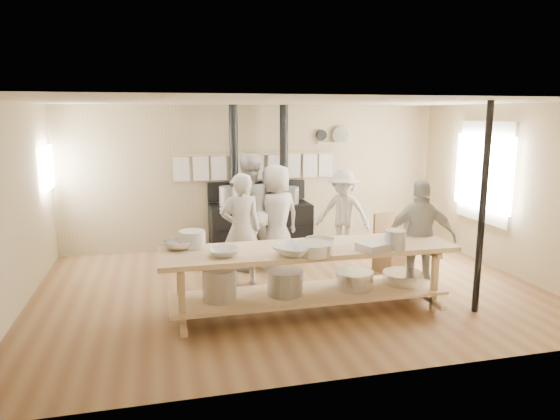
{
  "coord_description": "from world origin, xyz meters",
  "views": [
    {
      "loc": [
        -1.73,
        -6.52,
        2.44
      ],
      "look_at": [
        -0.1,
        0.2,
        1.11
      ],
      "focal_mm": 32.0,
      "sensor_mm": 36.0,
      "label": 1
    }
  ],
  "objects_px": {
    "cook_right": "(421,239)",
    "roasting_pan": "(376,246)",
    "prep_table": "(308,273)",
    "cook_left": "(247,212)",
    "chair": "(391,254)",
    "stove": "(260,222)",
    "cook_by_window": "(343,213)",
    "cook_far_left": "(241,230)",
    "cook_center": "(276,217)"
  },
  "relations": [
    {
      "from": "stove",
      "to": "cook_far_left",
      "type": "distance_m",
      "value": 1.93
    },
    {
      "from": "chair",
      "to": "roasting_pan",
      "type": "distance_m",
      "value": 2.03
    },
    {
      "from": "chair",
      "to": "cook_by_window",
      "type": "bearing_deg",
      "value": 91.53
    },
    {
      "from": "stove",
      "to": "cook_center",
      "type": "bearing_deg",
      "value": -87.91
    },
    {
      "from": "cook_left",
      "to": "cook_by_window",
      "type": "distance_m",
      "value": 1.83
    },
    {
      "from": "cook_center",
      "to": "stove",
      "type": "bearing_deg",
      "value": -103.25
    },
    {
      "from": "cook_right",
      "to": "stove",
      "type": "bearing_deg",
      "value": -39.2
    },
    {
      "from": "stove",
      "to": "cook_far_left",
      "type": "height_order",
      "value": "stove"
    },
    {
      "from": "cook_far_left",
      "to": "cook_by_window",
      "type": "bearing_deg",
      "value": -152.21
    },
    {
      "from": "stove",
      "to": "prep_table",
      "type": "distance_m",
      "value": 3.02
    },
    {
      "from": "prep_table",
      "to": "cook_left",
      "type": "distance_m",
      "value": 2.05
    },
    {
      "from": "prep_table",
      "to": "cook_far_left",
      "type": "height_order",
      "value": "cook_far_left"
    },
    {
      "from": "cook_center",
      "to": "cook_by_window",
      "type": "relative_size",
      "value": 1.12
    },
    {
      "from": "cook_right",
      "to": "cook_by_window",
      "type": "relative_size",
      "value": 1.06
    },
    {
      "from": "cook_by_window",
      "to": "roasting_pan",
      "type": "height_order",
      "value": "cook_by_window"
    },
    {
      "from": "stove",
      "to": "roasting_pan",
      "type": "bearing_deg",
      "value": -77.57
    },
    {
      "from": "prep_table",
      "to": "roasting_pan",
      "type": "distance_m",
      "value": 0.89
    },
    {
      "from": "cook_far_left",
      "to": "cook_right",
      "type": "relative_size",
      "value": 1.03
    },
    {
      "from": "stove",
      "to": "cook_by_window",
      "type": "distance_m",
      "value": 1.51
    },
    {
      "from": "cook_right",
      "to": "chair",
      "type": "bearing_deg",
      "value": -75.86
    },
    {
      "from": "prep_table",
      "to": "cook_by_window",
      "type": "height_order",
      "value": "cook_by_window"
    },
    {
      "from": "cook_far_left",
      "to": "cook_by_window",
      "type": "relative_size",
      "value": 1.09
    },
    {
      "from": "cook_left",
      "to": "roasting_pan",
      "type": "relative_size",
      "value": 4.31
    },
    {
      "from": "cook_center",
      "to": "chair",
      "type": "xyz_separation_m",
      "value": [
        1.72,
        -0.6,
        -0.57
      ]
    },
    {
      "from": "cook_right",
      "to": "chair",
      "type": "height_order",
      "value": "cook_right"
    },
    {
      "from": "cook_left",
      "to": "roasting_pan",
      "type": "distance_m",
      "value": 2.56
    },
    {
      "from": "stove",
      "to": "chair",
      "type": "relative_size",
      "value": 2.85
    },
    {
      "from": "stove",
      "to": "cook_right",
      "type": "xyz_separation_m",
      "value": [
        1.64,
        -2.78,
        0.28
      ]
    },
    {
      "from": "cook_by_window",
      "to": "chair",
      "type": "relative_size",
      "value": 1.64
    },
    {
      "from": "prep_table",
      "to": "roasting_pan",
      "type": "xyz_separation_m",
      "value": [
        0.74,
        -0.33,
        0.38
      ]
    },
    {
      "from": "cook_far_left",
      "to": "roasting_pan",
      "type": "height_order",
      "value": "cook_far_left"
    },
    {
      "from": "chair",
      "to": "roasting_pan",
      "type": "relative_size",
      "value": 2.13
    },
    {
      "from": "prep_table",
      "to": "cook_by_window",
      "type": "relative_size",
      "value": 2.4
    },
    {
      "from": "stove",
      "to": "cook_right",
      "type": "height_order",
      "value": "stove"
    },
    {
      "from": "roasting_pan",
      "to": "prep_table",
      "type": "bearing_deg",
      "value": 155.97
    },
    {
      "from": "roasting_pan",
      "to": "cook_by_window",
      "type": "bearing_deg",
      "value": 77.17
    },
    {
      "from": "cook_far_left",
      "to": "roasting_pan",
      "type": "distance_m",
      "value": 2.07
    },
    {
      "from": "cook_left",
      "to": "cook_by_window",
      "type": "bearing_deg",
      "value": -178.52
    },
    {
      "from": "cook_center",
      "to": "chair",
      "type": "bearing_deg",
      "value": 145.5
    },
    {
      "from": "cook_right",
      "to": "roasting_pan",
      "type": "relative_size",
      "value": 3.72
    },
    {
      "from": "cook_center",
      "to": "cook_right",
      "type": "height_order",
      "value": "cook_center"
    },
    {
      "from": "cook_left",
      "to": "chair",
      "type": "bearing_deg",
      "value": 150.77
    },
    {
      "from": "cook_left",
      "to": "prep_table",
      "type": "bearing_deg",
      "value": 89.18
    },
    {
      "from": "cook_far_left",
      "to": "cook_center",
      "type": "bearing_deg",
      "value": -137.39
    },
    {
      "from": "prep_table",
      "to": "cook_by_window",
      "type": "distance_m",
      "value": 2.77
    },
    {
      "from": "stove",
      "to": "prep_table",
      "type": "xyz_separation_m",
      "value": [
        -0.0,
        -3.02,
        -0.0
      ]
    },
    {
      "from": "cook_left",
      "to": "cook_center",
      "type": "distance_m",
      "value": 0.46
    },
    {
      "from": "cook_left",
      "to": "cook_by_window",
      "type": "relative_size",
      "value": 1.23
    },
    {
      "from": "prep_table",
      "to": "cook_right",
      "type": "bearing_deg",
      "value": 8.25
    },
    {
      "from": "stove",
      "to": "cook_right",
      "type": "bearing_deg",
      "value": -59.42
    }
  ]
}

